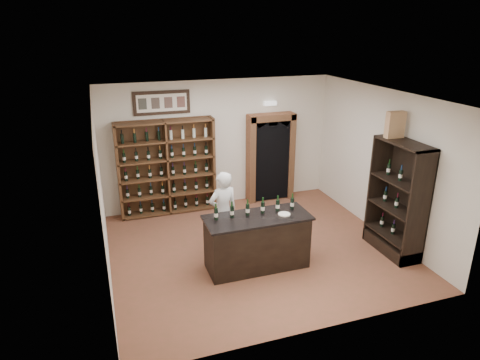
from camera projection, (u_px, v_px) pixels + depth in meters
name	position (u px, v px, depth m)	size (l,w,h in m)	color
floor	(255.00, 249.00, 8.44)	(5.50, 5.50, 0.00)	brown
ceiling	(258.00, 96.00, 7.40)	(5.50, 5.50, 0.00)	white
wall_back	(219.00, 144.00, 10.14)	(5.50, 0.04, 3.00)	silver
wall_left	(102.00, 196.00, 7.09)	(0.04, 5.00, 3.00)	silver
wall_right	(382.00, 163.00, 8.74)	(0.04, 5.00, 3.00)	silver
wine_shelf	(167.00, 167.00, 9.74)	(2.20, 0.38, 2.20)	#57311E
framed_picture	(162.00, 103.00, 9.36)	(1.25, 0.04, 0.52)	black
arched_doorway	(270.00, 155.00, 10.49)	(1.17, 0.35, 2.17)	black
emergency_light	(270.00, 103.00, 10.13)	(0.30, 0.10, 0.10)	white
tasting_counter	(257.00, 242.00, 7.67)	(1.88, 0.78, 1.00)	black
counter_bottle_0	(216.00, 214.00, 7.35)	(0.07, 0.07, 0.30)	black
counter_bottle_1	(232.00, 212.00, 7.43)	(0.07, 0.07, 0.30)	black
counter_bottle_2	(248.00, 210.00, 7.52)	(0.07, 0.07, 0.30)	black
counter_bottle_3	(263.00, 207.00, 7.60)	(0.07, 0.07, 0.30)	black
counter_bottle_4	(278.00, 205.00, 7.69)	(0.07, 0.07, 0.30)	black
counter_bottle_5	(292.00, 203.00, 7.78)	(0.07, 0.07, 0.30)	black
side_cabinet	(397.00, 215.00, 8.13)	(0.48, 1.20, 2.20)	black
shopkeeper	(223.00, 212.00, 8.16)	(0.59, 0.39, 1.61)	silver
plate	(284.00, 214.00, 7.57)	(0.22, 0.22, 0.02)	silver
wine_crate	(395.00, 125.00, 7.81)	(0.35, 0.14, 0.49)	tan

